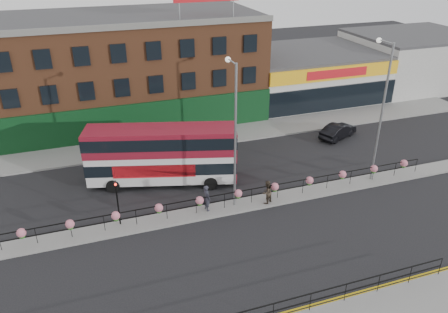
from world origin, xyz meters
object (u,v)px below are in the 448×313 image
object	(u,v)px
double_decker_bus	(162,150)
pedestrian_a	(207,198)
pedestrian_b	(267,192)
lamp_column_east	(381,102)
lamp_column_west	(234,124)
car	(338,131)

from	to	relation	value
double_decker_bus	pedestrian_a	distance (m)	5.49
pedestrian_a	pedestrian_b	distance (m)	4.23
double_decker_bus	lamp_column_east	world-z (taller)	lamp_column_east
pedestrian_b	double_decker_bus	bearing A→B (deg)	-66.93
lamp_column_west	pedestrian_a	bearing A→B (deg)	-172.67
lamp_column_east	pedestrian_a	bearing A→B (deg)	-178.80
pedestrian_a	pedestrian_b	xyz separation A→B (m)	(4.20, -0.51, -0.09)
car	lamp_column_west	xyz separation A→B (m)	(-13.13, -7.56, 5.38)
double_decker_bus	car	xyz separation A→B (m)	(17.07, 2.95, -2.05)
car	lamp_column_west	distance (m)	16.08
car	pedestrian_a	world-z (taller)	pedestrian_a
pedestrian_a	lamp_column_east	bearing A→B (deg)	-103.80
pedestrian_b	lamp_column_west	world-z (taller)	lamp_column_west
double_decker_bus	pedestrian_b	distance (m)	8.34
car	lamp_column_west	bearing A→B (deg)	95.40
pedestrian_a	pedestrian_b	world-z (taller)	pedestrian_a
pedestrian_a	lamp_column_east	distance (m)	14.18
double_decker_bus	lamp_column_west	bearing A→B (deg)	-49.55
pedestrian_a	pedestrian_b	size ratio (longest dim) A/B	1.10
double_decker_bus	pedestrian_b	xyz separation A→B (m)	(6.12, -5.38, -1.73)
double_decker_bus	lamp_column_east	size ratio (longest dim) A/B	1.09
pedestrian_a	lamp_column_west	xyz separation A→B (m)	(2.01, 0.26, 4.97)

